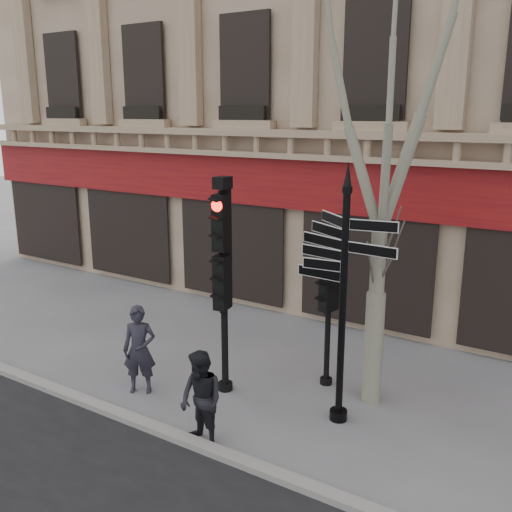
% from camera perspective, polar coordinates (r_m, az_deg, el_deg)
% --- Properties ---
extents(ground, '(80.00, 80.00, 0.00)m').
position_cam_1_polar(ground, '(10.76, 0.29, -15.71)').
color(ground, slate).
rests_on(ground, ground).
extents(kerb, '(80.00, 0.25, 0.12)m').
position_cam_1_polar(kerb, '(9.75, -4.35, -18.82)').
color(kerb, gray).
rests_on(kerb, ground).
extents(fingerpost, '(2.34, 2.34, 4.61)m').
position_cam_1_polar(fingerpost, '(9.60, 8.87, 0.37)').
color(fingerpost, black).
rests_on(fingerpost, ground).
extents(traffic_signal_main, '(0.51, 0.40, 4.23)m').
position_cam_1_polar(traffic_signal_main, '(10.71, -3.26, -0.39)').
color(traffic_signal_main, black).
rests_on(traffic_signal_main, ground).
extents(traffic_signal_secondary, '(0.49, 0.39, 2.56)m').
position_cam_1_polar(traffic_signal_secondary, '(11.28, 7.28, -4.40)').
color(traffic_signal_secondary, black).
rests_on(traffic_signal_secondary, ground).
extents(plane_tree, '(3.15, 3.15, 8.37)m').
position_cam_1_polar(plane_tree, '(10.15, 13.05, 16.73)').
color(plane_tree, gray).
rests_on(plane_tree, ground).
extents(pedestrian_a, '(0.77, 0.69, 1.76)m').
position_cam_1_polar(pedestrian_a, '(11.44, -11.58, -9.16)').
color(pedestrian_a, '#22202B').
rests_on(pedestrian_a, ground).
extents(pedestrian_b, '(0.94, 0.82, 1.65)m').
position_cam_1_polar(pedestrian_b, '(9.58, -5.50, -14.16)').
color(pedestrian_b, black).
rests_on(pedestrian_b, ground).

